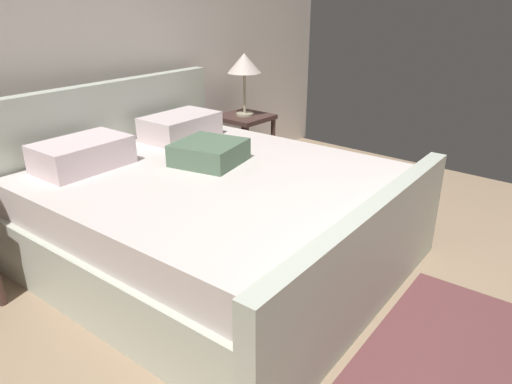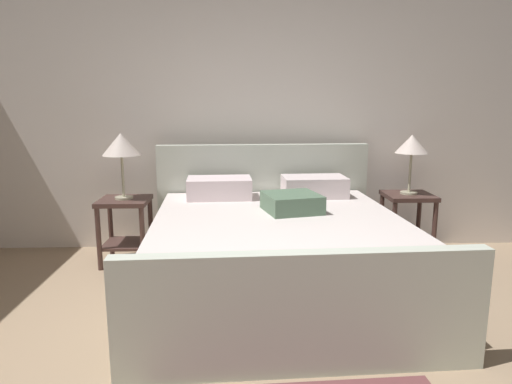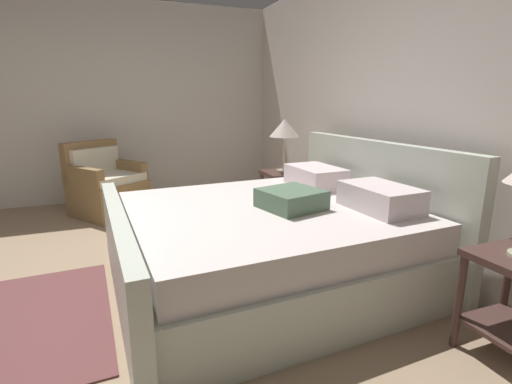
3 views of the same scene
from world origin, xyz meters
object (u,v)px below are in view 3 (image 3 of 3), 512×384
(armchair, at_px, (106,187))
(table_lamp_left, at_px, (284,129))
(bed, at_px, (271,240))
(nightstand_left, at_px, (283,188))

(armchair, bearing_deg, table_lamp_left, 60.46)
(bed, bearing_deg, table_lamp_left, 151.15)
(bed, distance_m, armchair, 2.69)
(armchair, bearing_deg, nightstand_left, 60.46)
(table_lamp_left, bearing_deg, armchair, -119.54)
(nightstand_left, distance_m, table_lamp_left, 0.68)
(bed, xyz_separation_m, table_lamp_left, (-1.32, 0.73, 0.74))
(bed, xyz_separation_m, armchair, (-2.41, -1.19, 0.01))
(nightstand_left, relative_size, armchair, 0.59)
(bed, bearing_deg, nightstand_left, 151.15)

